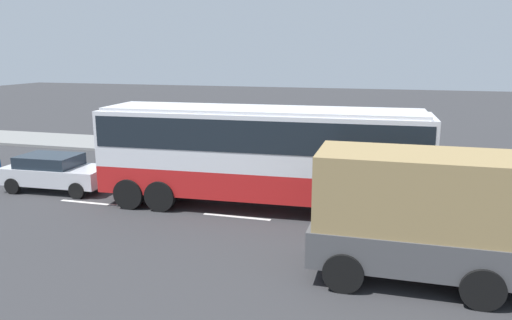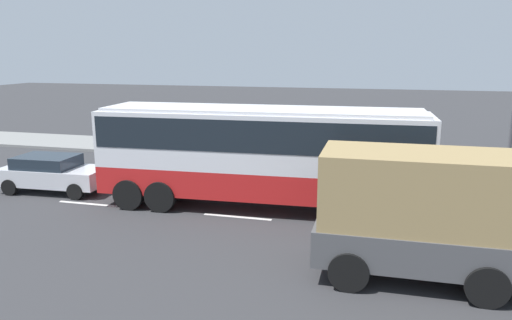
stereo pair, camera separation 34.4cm
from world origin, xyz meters
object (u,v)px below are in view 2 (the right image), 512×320
(coach_bus, at_px, (261,147))
(pedestrian_near_curb, at_px, (344,141))
(cargo_truck, at_px, (484,217))
(car_silver_hatch, at_px, (53,173))

(coach_bus, xyz_separation_m, pedestrian_near_curb, (2.29, 7.80, -1.07))
(cargo_truck, bearing_deg, pedestrian_near_curb, 108.63)
(car_silver_hatch, relative_size, pedestrian_near_curb, 2.43)
(cargo_truck, bearing_deg, coach_bus, 145.34)
(cargo_truck, relative_size, car_silver_hatch, 1.94)
(coach_bus, height_order, car_silver_hatch, coach_bus)
(coach_bus, distance_m, car_silver_hatch, 8.72)
(car_silver_hatch, bearing_deg, cargo_truck, -18.56)
(cargo_truck, distance_m, pedestrian_near_curb, 12.96)
(coach_bus, xyz_separation_m, car_silver_hatch, (-8.60, -0.11, -1.45))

